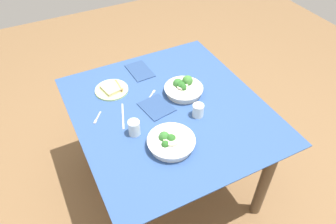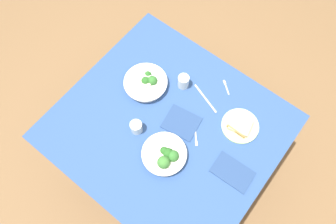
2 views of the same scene
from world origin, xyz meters
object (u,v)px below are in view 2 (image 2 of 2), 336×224
(fork_by_far_bowl, at_px, (226,87))
(bread_side_plate, at_px, (240,126))
(water_glass_center, at_px, (183,82))
(table_knife_left, at_px, (205,98))
(napkin_folded_upper, at_px, (233,172))
(water_glass_side, at_px, (136,127))
(napkin_folded_lower, at_px, (181,123))
(broccoli_bowl_far, at_px, (146,83))
(fork_by_near_bowl, at_px, (196,137))
(broccoli_bowl_near, at_px, (165,155))

(fork_by_far_bowl, bearing_deg, bread_side_plate, 179.99)
(water_glass_center, xyz_separation_m, table_knife_left, (0.15, 0.01, -0.04))
(water_glass_center, height_order, table_knife_left, water_glass_center)
(water_glass_center, height_order, napkin_folded_upper, water_glass_center)
(bread_side_plate, bearing_deg, water_glass_side, -139.92)
(water_glass_center, bearing_deg, napkin_folded_lower, -55.06)
(broccoli_bowl_far, height_order, fork_by_near_bowl, broccoli_bowl_far)
(water_glass_center, xyz_separation_m, napkin_folded_lower, (0.14, -0.19, -0.04))
(water_glass_center, bearing_deg, fork_by_far_bowl, 35.84)
(broccoli_bowl_near, relative_size, table_knife_left, 1.14)
(table_knife_left, distance_m, napkin_folded_lower, 0.20)
(water_glass_center, bearing_deg, water_glass_side, -94.92)
(napkin_folded_lower, bearing_deg, water_glass_center, 124.94)
(napkin_folded_lower, bearing_deg, water_glass_side, -132.50)
(bread_side_plate, height_order, napkin_folded_upper, bread_side_plate)
(water_glass_side, bearing_deg, napkin_folded_upper, 13.31)
(water_glass_center, xyz_separation_m, fork_by_far_bowl, (0.20, 0.15, -0.04))
(broccoli_bowl_near, distance_m, water_glass_side, 0.22)
(water_glass_side, xyz_separation_m, napkin_folded_upper, (0.54, 0.13, -0.04))
(broccoli_bowl_near, xyz_separation_m, water_glass_side, (-0.22, 0.02, 0.01))
(broccoli_bowl_near, distance_m, fork_by_far_bowl, 0.55)
(table_knife_left, distance_m, napkin_folded_upper, 0.44)
(water_glass_side, height_order, fork_by_far_bowl, water_glass_side)
(fork_by_far_bowl, height_order, napkin_folded_lower, napkin_folded_lower)
(broccoli_bowl_far, distance_m, fork_by_far_bowl, 0.47)
(bread_side_plate, distance_m, water_glass_center, 0.40)
(fork_by_far_bowl, xyz_separation_m, napkin_folded_lower, (-0.07, -0.34, 0.00))
(broccoli_bowl_near, relative_size, napkin_folded_upper, 1.13)
(water_glass_side, distance_m, fork_by_far_bowl, 0.58)
(napkin_folded_upper, bearing_deg, broccoli_bowl_near, -154.86)
(broccoli_bowl_far, xyz_separation_m, water_glass_side, (0.14, -0.24, 0.01))
(broccoli_bowl_near, height_order, table_knife_left, broccoli_bowl_near)
(napkin_folded_upper, relative_size, napkin_folded_lower, 1.13)
(water_glass_side, relative_size, napkin_folded_lower, 0.41)
(fork_by_near_bowl, height_order, napkin_folded_upper, napkin_folded_upper)
(water_glass_side, relative_size, table_knife_left, 0.37)
(broccoli_bowl_near, height_order, fork_by_near_bowl, broccoli_bowl_near)
(fork_by_far_bowl, bearing_deg, napkin_folded_lower, 117.36)
(fork_by_far_bowl, distance_m, napkin_folded_upper, 0.50)
(table_knife_left, bearing_deg, water_glass_side, -96.58)
(napkin_folded_lower, bearing_deg, fork_by_far_bowl, 78.83)
(fork_by_near_bowl, bearing_deg, table_knife_left, 162.06)
(broccoli_bowl_near, bearing_deg, napkin_folded_upper, 25.14)
(bread_side_plate, bearing_deg, table_knife_left, 175.01)
(broccoli_bowl_far, distance_m, bread_side_plate, 0.58)
(broccoli_bowl_far, bearing_deg, water_glass_center, 38.55)
(bread_side_plate, relative_size, table_knife_left, 0.99)
(fork_by_near_bowl, bearing_deg, napkin_folded_lower, -140.31)
(broccoli_bowl_far, height_order, table_knife_left, broccoli_bowl_far)
(table_knife_left, relative_size, napkin_folded_lower, 1.12)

